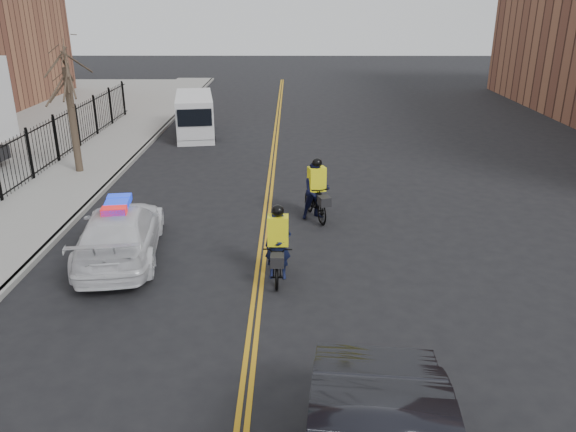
# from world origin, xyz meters

# --- Properties ---
(ground) EXTENTS (120.00, 120.00, 0.00)m
(ground) POSITION_xyz_m (0.00, 0.00, 0.00)
(ground) COLOR black
(ground) RESTS_ON ground
(center_line_left) EXTENTS (0.10, 60.00, 0.01)m
(center_line_left) POSITION_xyz_m (-0.08, 8.00, 0.01)
(center_line_left) COLOR #C28B16
(center_line_left) RESTS_ON ground
(center_line_right) EXTENTS (0.10, 60.00, 0.01)m
(center_line_right) POSITION_xyz_m (0.08, 8.00, 0.01)
(center_line_right) COLOR #C28B16
(center_line_right) RESTS_ON ground
(sidewalk) EXTENTS (3.00, 60.00, 0.15)m
(sidewalk) POSITION_xyz_m (-7.50, 8.00, 0.07)
(sidewalk) COLOR gray
(sidewalk) RESTS_ON ground
(curb) EXTENTS (0.20, 60.00, 0.15)m
(curb) POSITION_xyz_m (-6.00, 8.00, 0.07)
(curb) COLOR gray
(curb) RESTS_ON ground
(iron_fence) EXTENTS (0.12, 28.00, 2.00)m
(iron_fence) POSITION_xyz_m (-9.00, 8.00, 1.00)
(iron_fence) COLOR black
(iron_fence) RESTS_ON ground
(street_tree) EXTENTS (3.20, 3.20, 4.80)m
(street_tree) POSITION_xyz_m (-7.60, 10.00, 3.53)
(street_tree) COLOR #3B2F23
(street_tree) RESTS_ON sidewalk
(police_cruiser) EXTENTS (2.67, 5.15, 1.59)m
(police_cruiser) POSITION_xyz_m (-3.76, 2.39, 0.72)
(police_cruiser) COLOR white
(police_cruiser) RESTS_ON ground
(cargo_van) EXTENTS (2.52, 5.06, 2.03)m
(cargo_van) POSITION_xyz_m (-4.07, 16.78, 0.99)
(cargo_van) COLOR silver
(cargo_van) RESTS_ON ground
(cyclist_near) EXTENTS (0.70, 1.97, 1.93)m
(cyclist_near) POSITION_xyz_m (0.48, 1.21, 0.67)
(cyclist_near) COLOR black
(cyclist_near) RESTS_ON ground
(cyclist_far) EXTENTS (1.11, 2.03, 1.98)m
(cyclist_far) POSITION_xyz_m (1.59, 5.26, 0.78)
(cyclist_far) COLOR black
(cyclist_far) RESTS_ON ground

